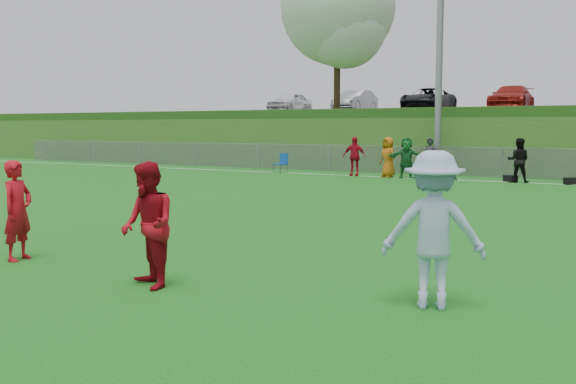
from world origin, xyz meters
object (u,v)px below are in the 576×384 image
Objects in this scene: player_blue at (433,230)px; player_red_left at (18,210)px; player_red_center at (148,225)px; recycling_bin at (443,168)px.

player_red_left is at bearing -12.89° from player_blue.
player_red_left is at bearing -156.46° from player_red_center.
player_blue is (6.56, 0.64, 0.13)m from player_red_left.
recycling_bin is (1.06, 19.86, -0.39)m from player_red_left.
player_red_center is at bearing -3.31° from player_blue.
player_red_center is 3.67m from player_blue.
player_blue reaches higher than recycling_bin.
player_red_center is at bearing -109.04° from player_red_left.
player_red_center reaches higher than player_red_left.
player_blue is 2.25× the size of recycling_bin.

